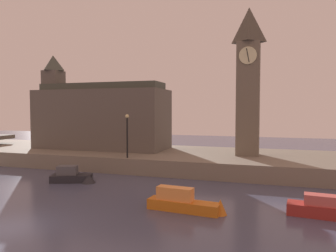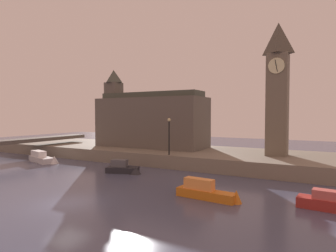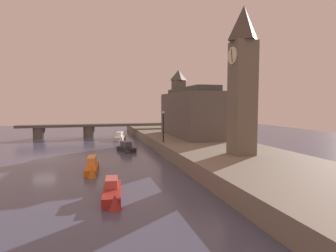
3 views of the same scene
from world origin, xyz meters
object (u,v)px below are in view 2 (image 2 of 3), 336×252
Objects in this scene: clock_tower at (278,87)px; boat_patrol_orange at (210,192)px; streetlamp at (169,132)px; boat_barge_dark at (125,169)px; parliament_hall at (149,120)px; boat_ferry_white at (44,158)px.

clock_tower is 2.94× the size of boat_patrol_orange.
streetlamp is 12.80m from boat_patrol_orange.
streetlamp is at bearing 59.25° from boat_barge_dark.
parliament_hall is at bearing 137.23° from streetlamp.
clock_tower is 29.22m from boat_ferry_white.
boat_barge_dark is at bearing -69.82° from parliament_hall.
streetlamp is 6.38m from boat_barge_dark.
boat_patrol_orange is (8.24, -9.12, -3.56)m from streetlamp.
boat_patrol_orange is at bearing -11.72° from boat_ferry_white.
boat_ferry_white is at bearing -160.14° from clock_tower.
streetlamp is 0.74× the size of boat_ferry_white.
boat_patrol_orange is at bearing -99.49° from clock_tower.
parliament_hall reaches higher than boat_ferry_white.
clock_tower is at bearing -2.60° from parliament_hall.
boat_barge_dark is at bearing -143.57° from clock_tower.
clock_tower reaches higher than parliament_hall.
parliament_hall is at bearing 110.18° from boat_barge_dark.
parliament_hall is at bearing 134.25° from boat_patrol_orange.
parliament_hall is 21.79m from boat_patrol_orange.
clock_tower is 16.96m from boat_patrol_orange.
boat_patrol_orange is (10.93, -4.60, 0.04)m from boat_barge_dark.
boat_barge_dark is at bearing 157.18° from boat_patrol_orange.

